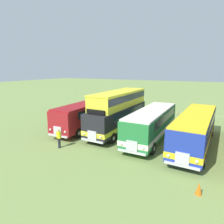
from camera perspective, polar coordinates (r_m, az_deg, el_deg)
name	(u,v)px	position (r m, az deg, el deg)	size (l,w,h in m)	color
ground_plane	(194,145)	(20.09, 22.41, -8.72)	(200.00, 200.00, 0.00)	#7A934C
bus_first_in_row	(88,113)	(23.81, -6.82, -0.23)	(2.86, 10.96, 2.99)	maroon
bus_second_in_row	(119,110)	(21.76, 1.89, 0.58)	(2.82, 10.17, 4.49)	black
bus_third_in_row	(152,122)	(19.90, 11.33, -2.89)	(2.69, 10.19, 2.99)	#237538
bus_fourth_in_row	(196,127)	(19.39, 22.79, -4.01)	(3.06, 11.59, 2.99)	#1E339E
cone_mid_row	(199,189)	(12.80, 23.57, -19.45)	(0.36, 0.36, 0.72)	orange
marshal_person	(59,138)	(18.30, -14.92, -7.27)	(0.36, 0.24, 1.73)	#23232D
rope_fence_line	(202,116)	(28.96, 24.27, -1.17)	(29.87, 0.08, 1.05)	#8C704C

